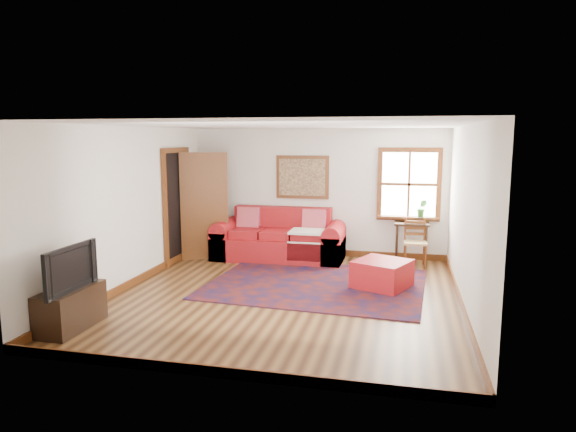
% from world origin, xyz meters
% --- Properties ---
extents(ground, '(5.50, 5.50, 0.00)m').
position_xyz_m(ground, '(0.00, 0.00, 0.00)').
color(ground, '#3B2110').
rests_on(ground, ground).
extents(room_envelope, '(5.04, 5.54, 2.52)m').
position_xyz_m(room_envelope, '(0.00, 0.02, 1.65)').
color(room_envelope, silver).
rests_on(room_envelope, ground).
extents(window, '(1.18, 0.20, 1.38)m').
position_xyz_m(window, '(1.78, 2.70, 1.31)').
color(window, white).
rests_on(window, ground).
extents(doorway, '(0.89, 1.08, 2.14)m').
position_xyz_m(doorway, '(-2.21, 1.78, 1.07)').
color(doorway, black).
rests_on(doorway, ground).
extents(framed_artwork, '(1.05, 0.07, 0.85)m').
position_xyz_m(framed_artwork, '(-0.30, 2.71, 1.55)').
color(framed_artwork, '#5F3114').
rests_on(framed_artwork, ground).
extents(persian_rug, '(3.50, 2.88, 0.02)m').
position_xyz_m(persian_rug, '(0.34, 0.66, 0.01)').
color(persian_rug, '#4F130B').
rests_on(persian_rug, ground).
extents(red_leather_sofa, '(2.48, 1.03, 0.97)m').
position_xyz_m(red_leather_sofa, '(-0.65, 2.27, 0.32)').
color(red_leather_sofa, maroon).
rests_on(red_leather_sofa, ground).
extents(red_ottoman, '(1.00, 1.00, 0.43)m').
position_xyz_m(red_ottoman, '(1.37, 0.71, 0.22)').
color(red_ottoman, maroon).
rests_on(red_ottoman, ground).
extents(side_table, '(0.63, 0.47, 0.76)m').
position_xyz_m(side_table, '(1.82, 2.53, 0.63)').
color(side_table, black).
rests_on(side_table, ground).
extents(ladder_back_chair, '(0.43, 0.41, 0.88)m').
position_xyz_m(ladder_back_chair, '(1.89, 2.25, 0.47)').
color(ladder_back_chair, tan).
rests_on(ladder_back_chair, ground).
extents(media_cabinet, '(0.42, 0.93, 0.51)m').
position_xyz_m(media_cabinet, '(-2.28, -1.89, 0.25)').
color(media_cabinet, black).
rests_on(media_cabinet, ground).
extents(television, '(0.13, 0.96, 0.55)m').
position_xyz_m(television, '(-2.26, -1.98, 0.79)').
color(television, black).
rests_on(television, media_cabinet).
extents(candle_hurricane, '(0.12, 0.12, 0.18)m').
position_xyz_m(candle_hurricane, '(-2.23, -1.48, 0.59)').
color(candle_hurricane, silver).
rests_on(candle_hurricane, media_cabinet).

